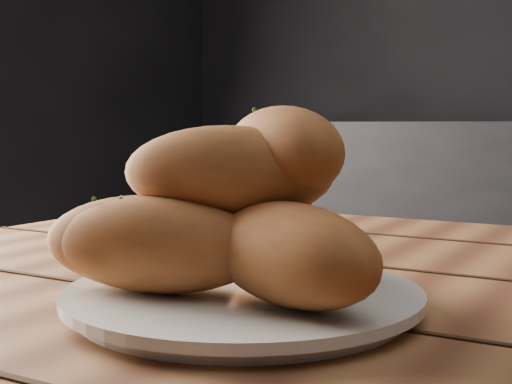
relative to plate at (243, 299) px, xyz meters
name	(u,v)px	position (x,y,z in m)	size (l,w,h in m)	color
plate	(243,299)	(0.00, 0.00, 0.00)	(0.27, 0.27, 0.02)	silver
bread_rolls	(228,216)	(-0.01, 0.00, 0.06)	(0.29, 0.24, 0.14)	#A6602E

